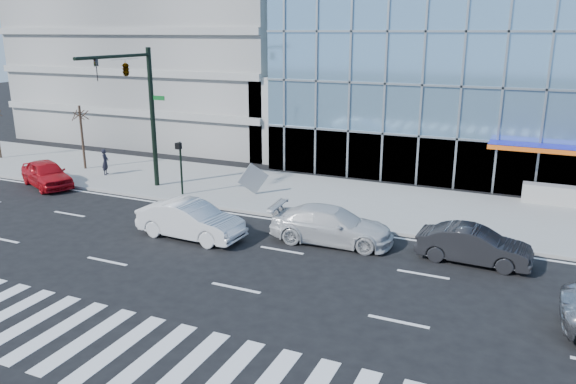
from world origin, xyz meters
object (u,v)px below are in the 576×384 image
white_sedan (191,220)px  red_sedan (46,174)px  street_tree_near (80,114)px  ped_signal_post (180,160)px  white_suv (332,225)px  traffic_signal (134,85)px  pedestrian (105,162)px  dark_sedan (474,245)px  tilted_panel (253,179)px

white_sedan → red_sedan: bearing=76.3°
street_tree_near → ped_signal_post: bearing=-15.1°
ped_signal_post → red_sedan: (-8.65, -1.47, -1.35)m
white_suv → ped_signal_post: bearing=68.3°
traffic_signal → pedestrian: traffic_signal is taller
ped_signal_post → pedestrian: 7.38m
street_tree_near → white_suv: 20.62m
street_tree_near → dark_sedan: (25.59, -5.49, -3.04)m
ped_signal_post → pedestrian: (-7.06, 1.82, -1.17)m
pedestrian → red_sedan: bearing=130.0°
white_sedan → traffic_signal: bearing=56.4°
ped_signal_post → tilted_panel: ped_signal_post is taller
traffic_signal → dark_sedan: size_ratio=1.79×
traffic_signal → red_sedan: traffic_signal is taller
white_sedan → red_sedan: (-12.74, 3.74, -0.03)m
street_tree_near → tilted_panel: size_ratio=3.25×
dark_sedan → tilted_panel: bearing=71.9°
pedestrian → tilted_panel: bearing=-114.9°
tilted_panel → traffic_signal: bearing=155.0°
ped_signal_post → pedestrian: bearing=165.5°
street_tree_near → pedestrian: 3.79m
traffic_signal → white_sedan: (6.59, -4.83, -5.34)m
white_suv → traffic_signal: bearing=73.2°
ped_signal_post → white_sedan: size_ratio=0.60×
street_tree_near → red_sedan: size_ratio=0.91×
street_tree_near → pedestrian: bearing=-16.7°
white_sedan → ped_signal_post: bearing=40.8°
white_suv → red_sedan: bearing=80.5°
tilted_panel → street_tree_near: bearing=132.8°
white_sedan → pedestrian: bearing=60.4°
traffic_signal → white_sedan: 9.76m
white_suv → pedestrian: bearing=69.4°
dark_sedan → tilted_panel: size_ratio=3.44×
traffic_signal → white_sedan: traffic_signal is taller
red_sedan → ped_signal_post: bearing=-55.9°
traffic_signal → white_suv: size_ratio=1.47×
dark_sedan → pedestrian: pedestrian is taller
street_tree_near → white_sedan: (13.59, -7.76, -2.95)m
street_tree_near → white_sedan: 15.92m
pedestrian → white_sedan: bearing=-146.3°
traffic_signal → white_suv: bearing=-12.4°
street_tree_near → tilted_panel: 13.48m
ped_signal_post → dark_sedan: 16.41m
white_suv → white_sedan: size_ratio=1.09×
white_sedan → white_suv: bearing=-68.5°
street_tree_near → dark_sedan: bearing=-12.1°
street_tree_near → white_suv: street_tree_near is taller
pedestrian → tilted_panel: size_ratio=1.27×
dark_sedan → red_sedan: red_sedan is taller
dark_sedan → tilted_panel: tilted_panel is taller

